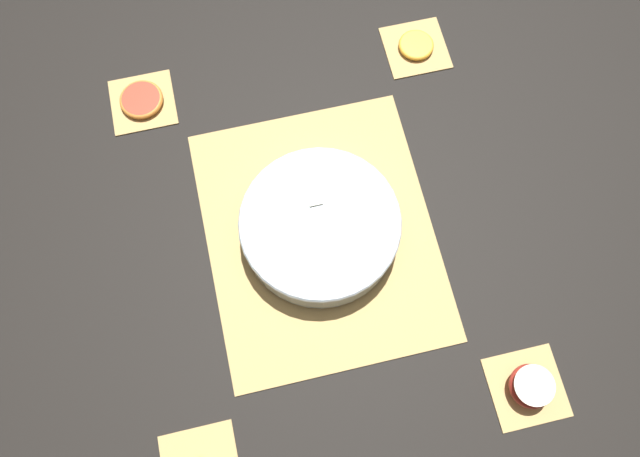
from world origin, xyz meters
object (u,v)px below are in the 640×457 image
at_px(fruit_salad_bowl, 320,226).
at_px(orange_slice_whole, 416,45).
at_px(apple_half, 531,386).
at_px(grapefruit_slice, 141,100).

height_order(fruit_salad_bowl, orange_slice_whole, fruit_salad_bowl).
relative_size(apple_half, grapefruit_slice, 0.87).
distance_m(fruit_salad_bowl, apple_half, 0.44).
height_order(fruit_salad_bowl, grapefruit_slice, fruit_salad_bowl).
relative_size(fruit_salad_bowl, grapefruit_slice, 3.35).
xyz_separation_m(fruit_salad_bowl, orange_slice_whole, (0.34, -0.27, -0.03)).
bearing_deg(apple_half, orange_slice_whole, -0.00).
bearing_deg(orange_slice_whole, grapefruit_slice, 90.00).
xyz_separation_m(fruit_salad_bowl, grapefruit_slice, (0.34, 0.27, -0.03)).
xyz_separation_m(fruit_salad_bowl, apple_half, (-0.34, -0.27, -0.02)).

